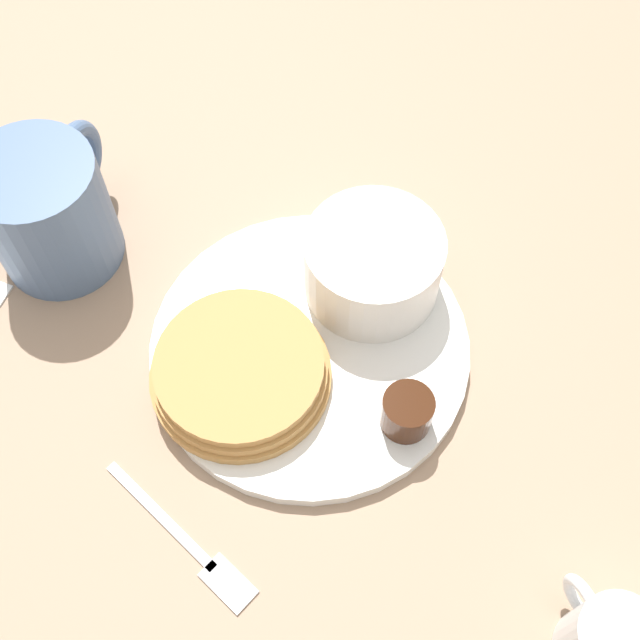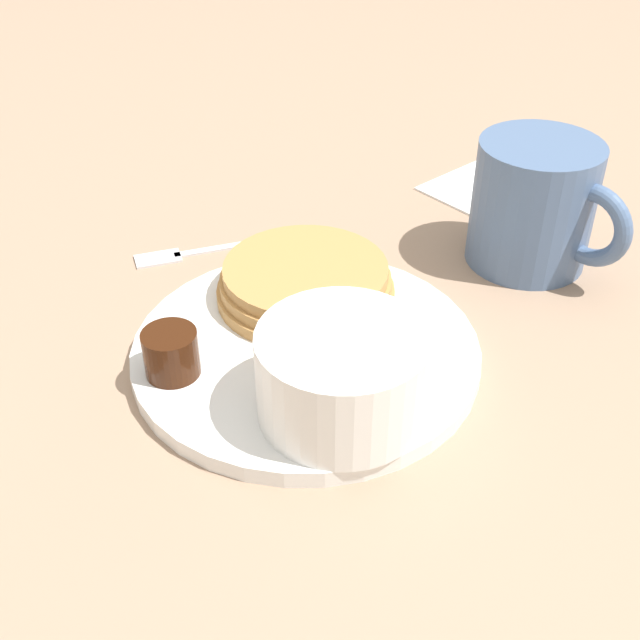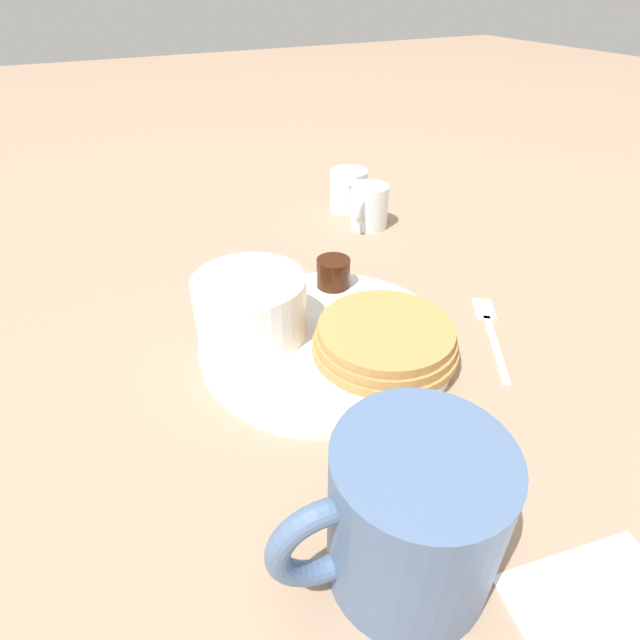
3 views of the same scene
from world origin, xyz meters
TOP-DOWN VIEW (x-y plane):
  - ground_plane at (0.00, 0.00)m, footprint 4.00×4.00m
  - plate at (0.00, 0.00)m, footprint 0.24×0.24m
  - pancake_stack at (0.04, 0.04)m, footprint 0.13×0.13m
  - bowl at (-0.04, -0.06)m, footprint 0.10×0.10m
  - syrup_cup at (-0.08, 0.05)m, footprint 0.04×0.04m
  - butter_ramekin at (-0.06, -0.07)m, footprint 0.04×0.04m
  - coffee_mug at (0.21, -0.06)m, footprint 0.10×0.13m
  - fork at (0.05, 0.16)m, footprint 0.12×0.08m

SIDE VIEW (x-z plane):
  - ground_plane at x=0.00m, z-range 0.00..0.00m
  - fork at x=0.05m, z-range 0.00..0.00m
  - plate at x=0.00m, z-range 0.00..0.01m
  - pancake_stack at x=0.04m, z-range 0.01..0.04m
  - syrup_cup at x=-0.08m, z-range 0.01..0.04m
  - butter_ramekin at x=-0.06m, z-range 0.01..0.05m
  - bowl at x=-0.04m, z-range 0.01..0.07m
  - coffee_mug at x=0.21m, z-range 0.00..0.10m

